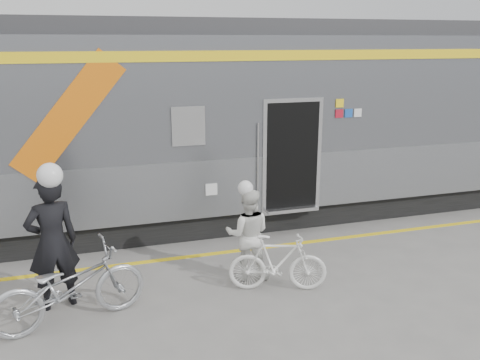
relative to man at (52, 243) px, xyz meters
name	(u,v)px	position (x,y,z in m)	size (l,w,h in m)	color
ground	(242,315)	(2.46, -1.02, -0.98)	(90.00, 90.00, 0.00)	slate
train	(165,124)	(2.11, 3.17, 1.07)	(24.00, 3.17, 4.10)	black
safety_strip	(206,254)	(2.46, 1.13, -0.98)	(24.00, 0.12, 0.01)	yellow
man	(52,243)	(0.00, 0.00, 0.00)	(0.71, 0.47, 1.96)	black
bicycle_left	(69,287)	(0.20, -0.55, -0.44)	(0.72, 2.05, 1.08)	#B3B6BB
woman	(248,234)	(2.91, 0.07, -0.24)	(0.72, 0.56, 1.49)	silver
bicycle_right	(278,263)	(3.21, -0.48, -0.53)	(0.42, 1.50, 0.90)	white
helmet_man	(44,163)	(0.00, 0.00, 1.15)	(0.34, 0.34, 0.34)	white
helmet_woman	(248,182)	(2.91, 0.07, 0.63)	(0.24, 0.24, 0.24)	white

